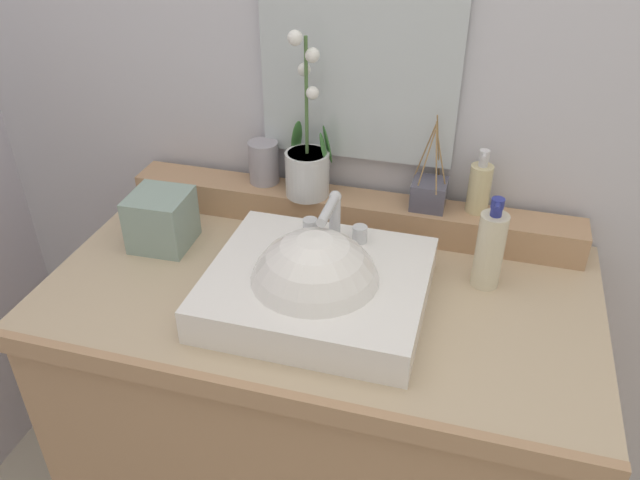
% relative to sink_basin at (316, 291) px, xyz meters
% --- Properties ---
extents(wall_back, '(2.82, 0.20, 2.62)m').
position_rel_sink_basin_xyz_m(wall_back, '(-0.01, 0.49, 0.43)').
color(wall_back, silver).
rests_on(wall_back, ground).
extents(vanity_cabinet, '(1.16, 0.64, 0.85)m').
position_rel_sink_basin_xyz_m(vanity_cabinet, '(-0.01, 0.07, -0.46)').
color(vanity_cabinet, tan).
rests_on(vanity_cabinet, ground).
extents(back_ledge, '(1.09, 0.10, 0.08)m').
position_rel_sink_basin_xyz_m(back_ledge, '(-0.01, 0.32, 0.00)').
color(back_ledge, tan).
rests_on(back_ledge, vanity_cabinet).
extents(sink_basin, '(0.43, 0.38, 0.29)m').
position_rel_sink_basin_xyz_m(sink_basin, '(0.00, 0.00, 0.00)').
color(sink_basin, white).
rests_on(sink_basin, vanity_cabinet).
extents(potted_plant, '(0.12, 0.11, 0.39)m').
position_rel_sink_basin_xyz_m(potted_plant, '(-0.11, 0.31, 0.13)').
color(potted_plant, silver).
rests_on(potted_plant, back_ledge).
extents(soap_dispenser, '(0.05, 0.05, 0.15)m').
position_rel_sink_basin_xyz_m(soap_dispenser, '(0.29, 0.34, 0.10)').
color(soap_dispenser, beige).
rests_on(soap_dispenser, back_ledge).
extents(tumbler_cup, '(0.07, 0.07, 0.10)m').
position_rel_sink_basin_xyz_m(tumbler_cup, '(-0.23, 0.34, 0.09)').
color(tumbler_cup, '#99949E').
rests_on(tumbler_cup, back_ledge).
extents(reed_diffuser, '(0.08, 0.10, 0.22)m').
position_rel_sink_basin_xyz_m(reed_diffuser, '(0.18, 0.33, 0.08)').
color(reed_diffuser, '#4F4E5E').
rests_on(reed_diffuser, back_ledge).
extents(lotion_bottle, '(0.06, 0.06, 0.21)m').
position_rel_sink_basin_xyz_m(lotion_bottle, '(0.32, 0.17, 0.05)').
color(lotion_bottle, beige).
rests_on(lotion_bottle, vanity_cabinet).
extents(tissue_box, '(0.13, 0.13, 0.13)m').
position_rel_sink_basin_xyz_m(tissue_box, '(-0.41, 0.13, 0.03)').
color(tissue_box, '#87A095').
rests_on(tissue_box, vanity_cabinet).
extents(mirror, '(0.45, 0.02, 0.49)m').
position_rel_sink_basin_xyz_m(mirror, '(-0.01, 0.38, 0.37)').
color(mirror, silver).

